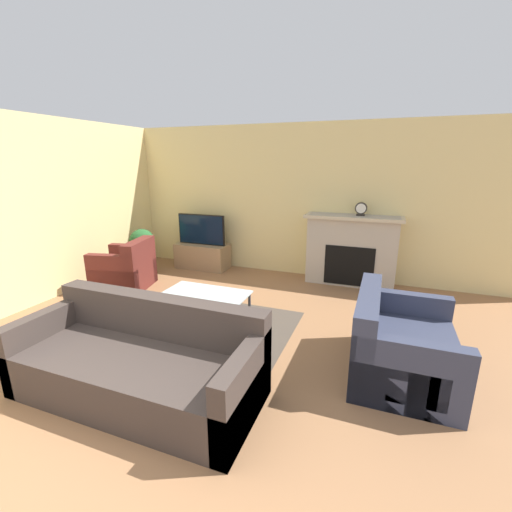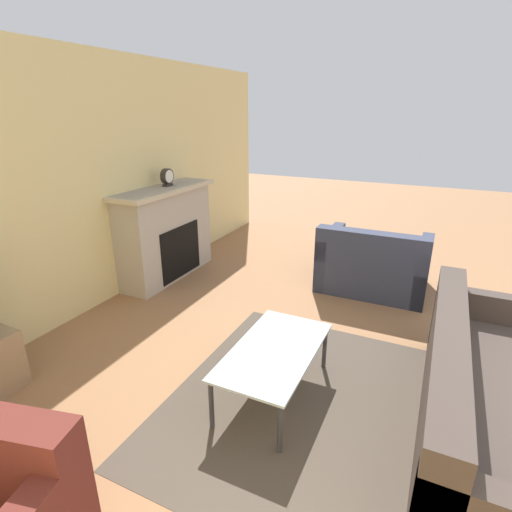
% 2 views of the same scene
% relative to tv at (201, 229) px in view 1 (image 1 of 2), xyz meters
% --- Properties ---
extents(ground_plane, '(20.00, 20.00, 0.00)m').
position_rel_tv_xyz_m(ground_plane, '(1.39, -4.72, -0.78)').
color(ground_plane, '#936642').
extents(wall_back, '(8.59, 0.06, 2.70)m').
position_rel_tv_xyz_m(wall_back, '(1.39, 0.35, 0.57)').
color(wall_back, beige).
rests_on(wall_back, ground_plane).
extents(wall_left, '(0.06, 8.04, 2.70)m').
position_rel_tv_xyz_m(wall_left, '(-1.43, -2.20, 0.57)').
color(wall_left, beige).
rests_on(wall_left, ground_plane).
extents(area_rug, '(2.30, 1.79, 0.00)m').
position_rel_tv_xyz_m(area_rug, '(1.23, -2.26, -0.78)').
color(area_rug, '#4C4238').
rests_on(area_rug, ground_plane).
extents(fireplace, '(1.58, 0.48, 1.19)m').
position_rel_tv_xyz_m(fireplace, '(2.83, 0.11, -0.16)').
color(fireplace, '#B2A899').
rests_on(fireplace, ground_plane).
extents(tv_stand, '(1.03, 0.48, 0.48)m').
position_rel_tv_xyz_m(tv_stand, '(-0.00, 0.00, -0.54)').
color(tv_stand, '#997A56').
rests_on(tv_stand, ground_plane).
extents(tv, '(0.97, 0.06, 0.59)m').
position_rel_tv_xyz_m(tv, '(0.00, 0.00, 0.00)').
color(tv, black).
rests_on(tv, tv_stand).
extents(couch_sectional, '(2.22, 0.93, 0.82)m').
position_rel_tv_xyz_m(couch_sectional, '(1.37, -3.56, -0.49)').
color(couch_sectional, '#3D332D').
rests_on(couch_sectional, ground_plane).
extents(couch_loveseat, '(0.93, 1.26, 0.82)m').
position_rel_tv_xyz_m(couch_loveseat, '(3.56, -2.43, -0.49)').
color(couch_loveseat, '#33384C').
rests_on(couch_loveseat, ground_plane).
extents(armchair_by_window, '(0.97, 0.99, 0.82)m').
position_rel_tv_xyz_m(armchair_by_window, '(-0.64, -1.43, -0.48)').
color(armchair_by_window, '#5B231E').
rests_on(armchair_by_window, ground_plane).
extents(coffee_table, '(1.10, 0.59, 0.41)m').
position_rel_tv_xyz_m(coffee_table, '(1.23, -2.09, -0.41)').
color(coffee_table, '#333338').
rests_on(coffee_table, ground_plane).
extents(potted_plant, '(0.46, 0.46, 0.83)m').
position_rel_tv_xyz_m(potted_plant, '(-0.94, -0.60, -0.25)').
color(potted_plant, '#47474C').
rests_on(potted_plant, ground_plane).
extents(mantel_clock, '(0.19, 0.07, 0.22)m').
position_rel_tv_xyz_m(mantel_clock, '(2.93, 0.11, 0.53)').
color(mantel_clock, '#28231E').
rests_on(mantel_clock, fireplace).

